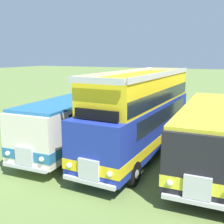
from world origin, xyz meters
TOP-DOWN VIEW (x-y plane):
  - bus_first_in_row at (-14.33, -0.28)m, footprint 3.00×9.82m
  - bus_second_in_row at (-10.74, 0.13)m, footprint 2.85×10.50m
  - bus_third_in_row at (-7.16, -0.04)m, footprint 2.92×9.80m

SIDE VIEW (x-z plane):
  - bus_third_in_row at x=-7.16m, z-range 0.26..3.25m
  - bus_first_in_row at x=-14.33m, z-range 0.26..3.25m
  - bus_second_in_row at x=-10.74m, z-range 0.10..4.62m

